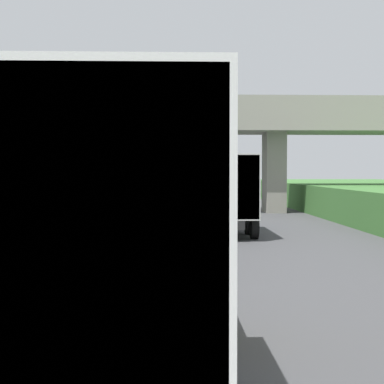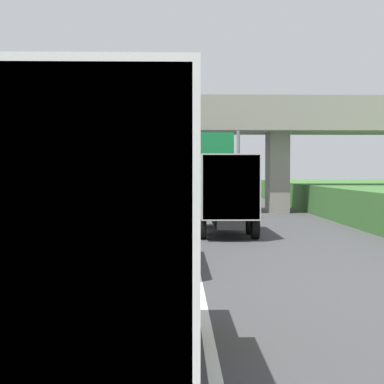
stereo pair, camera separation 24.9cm
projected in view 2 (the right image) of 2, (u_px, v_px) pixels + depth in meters
The scene contains 7 objects.
lane_centre_stripe at pixel (188, 223), 31.24m from camera, with size 0.20×102.71×0.01m, color white.
overpass_bridge at pixel (186, 128), 38.86m from camera, with size 40.00×4.80×7.52m.
overhead_highway_sign at pixel (187, 155), 32.71m from camera, with size 5.88×0.18×5.02m.
truck_silver at pixel (130, 200), 17.11m from camera, with size 2.44×7.30×3.44m.
truck_blue at pixel (224, 190), 26.04m from camera, with size 2.44×7.30×3.44m.
truck_yellow at pixel (90, 244), 6.77m from camera, with size 2.44×7.30×3.44m.
car_green at pixel (198, 189), 61.15m from camera, with size 1.86×4.10×1.72m.
Camera 2 is at (-0.49, 0.20, 2.77)m, focal length 54.95 mm.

